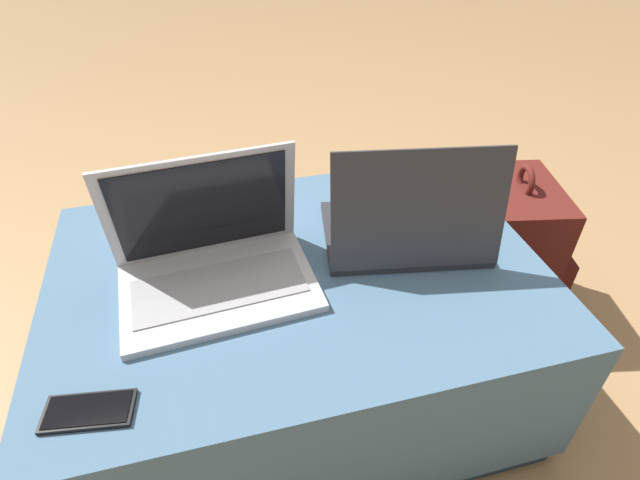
{
  "coord_description": "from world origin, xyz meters",
  "views": [
    {
      "loc": [
        -0.15,
        -0.76,
        1.08
      ],
      "look_at": [
        0.04,
        -0.02,
        0.47
      ],
      "focal_mm": 28.0,
      "sensor_mm": 36.0,
      "label": 1
    }
  ],
  "objects": [
    {
      "name": "ottoman",
      "position": [
        0.0,
        0.0,
        0.2
      ],
      "size": [
        1.01,
        0.7,
        0.39
      ],
      "color": "#2A3D4E",
      "rests_on": "ground_plane"
    },
    {
      "name": "backpack",
      "position": [
        0.64,
        0.16,
        0.19
      ],
      "size": [
        0.3,
        0.32,
        0.45
      ],
      "rotation": [
        0.0,
        0.0,
        1.37
      ],
      "color": "#5B1E19",
      "rests_on": "ground_plane"
    },
    {
      "name": "cell_phone",
      "position": [
        -0.38,
        -0.25,
        0.4
      ],
      "size": [
        0.14,
        0.08,
        0.01
      ],
      "rotation": [
        0.0,
        0.0,
        1.42
      ],
      "color": "black",
      "rests_on": "ottoman"
    },
    {
      "name": "laptop_far",
      "position": [
        0.24,
        0.01,
        0.45
      ],
      "size": [
        0.38,
        0.3,
        0.26
      ],
      "rotation": [
        0.0,
        0.0,
        2.97
      ],
      "color": "#333338",
      "rests_on": "ottoman"
    },
    {
      "name": "laptop_near",
      "position": [
        -0.16,
        0.01,
        0.45
      ],
      "size": [
        0.39,
        0.27,
        0.25
      ],
      "rotation": [
        0.0,
        0.0,
        0.07
      ],
      "color": "silver",
      "rests_on": "ottoman"
    },
    {
      "name": "ground_plane",
      "position": [
        0.0,
        0.0,
        0.0
      ],
      "size": [
        14.0,
        14.0,
        0.0
      ],
      "primitive_type": "plane",
      "color": "tan"
    }
  ]
}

